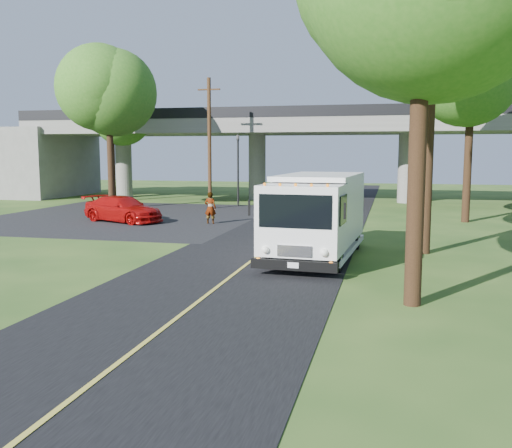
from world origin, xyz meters
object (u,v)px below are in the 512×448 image
(utility_pole, at_px, (209,143))
(tree_left_lot, at_px, (110,93))
(tree_left_far, at_px, (112,107))
(red_sedan, at_px, (123,209))
(tree_right_far, at_px, (476,72))
(step_van, at_px, (317,213))
(pedestrian, at_px, (210,208))
(traffic_signal, at_px, (238,162))

(utility_pole, distance_m, tree_left_lot, 7.43)
(tree_left_far, relative_size, red_sedan, 1.96)
(tree_right_far, xyz_separation_m, step_van, (-7.00, -12.86, -6.61))
(tree_right_far, xyz_separation_m, tree_left_far, (-26.00, 8.00, -0.85))
(utility_pole, distance_m, pedestrian, 9.37)
(tree_left_far, bearing_deg, step_van, -47.67)
(tree_left_far, bearing_deg, traffic_signal, -9.65)
(step_van, bearing_deg, tree_left_far, 135.99)
(tree_right_far, distance_m, tree_left_far, 27.22)
(traffic_signal, distance_m, red_sedan, 11.43)
(tree_right_far, distance_m, step_van, 16.06)
(utility_pole, height_order, tree_left_lot, tree_left_lot)
(tree_right_far, distance_m, pedestrian, 16.36)
(traffic_signal, height_order, tree_left_lot, tree_left_lot)
(tree_right_far, height_order, pedestrian, tree_right_far)
(traffic_signal, distance_m, pedestrian, 10.51)
(step_van, bearing_deg, tree_left_lot, 140.78)
(pedestrian, bearing_deg, utility_pole, -73.18)
(utility_pole, relative_size, pedestrian, 5.06)
(traffic_signal, xyz_separation_m, tree_right_far, (15.21, -6.16, 5.10))
(traffic_signal, distance_m, tree_right_far, 17.18)
(step_van, xyz_separation_m, pedestrian, (-7.02, 8.84, -0.81))
(utility_pole, distance_m, tree_right_far, 17.61)
(red_sedan, bearing_deg, tree_left_lot, 52.31)
(red_sedan, bearing_deg, pedestrian, -66.33)
(tree_right_far, xyz_separation_m, red_sedan, (-19.15, -4.28, -7.57))
(traffic_signal, xyz_separation_m, step_van, (8.20, -19.02, -1.51))
(tree_right_far, height_order, red_sedan, tree_right_far)
(step_van, relative_size, red_sedan, 1.50)
(tree_left_lot, height_order, step_van, tree_left_lot)
(traffic_signal, distance_m, tree_left_far, 11.75)
(tree_left_lot, distance_m, tree_left_far, 6.72)
(traffic_signal, distance_m, step_van, 20.77)
(tree_left_far, xyz_separation_m, step_van, (19.00, -20.86, -5.76))
(traffic_signal, xyz_separation_m, tree_left_lot, (-7.79, -4.16, 4.70))
(utility_pole, xyz_separation_m, tree_left_lot, (-6.29, -2.16, 3.31))
(tree_left_far, height_order, step_van, tree_left_far)
(traffic_signal, xyz_separation_m, tree_left_far, (-10.79, 1.84, 4.25))
(tree_right_far, bearing_deg, step_van, -118.56)
(tree_right_far, bearing_deg, pedestrian, -164.02)
(traffic_signal, bearing_deg, utility_pole, -126.87)
(tree_left_lot, xyz_separation_m, tree_left_far, (-3.00, 6.00, -0.45))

